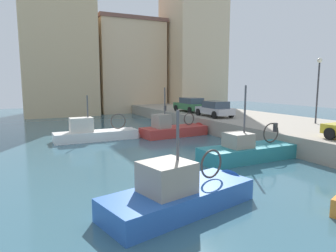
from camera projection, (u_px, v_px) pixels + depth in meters
The scene contains 14 objects.
water_surface at pixel (155, 156), 17.71m from camera, with size 80.00×80.00×0.00m, color #386070.
quay_wall at pixel (296, 132), 22.62m from camera, with size 9.00×56.00×1.20m, color #9E9384.
fishing_boat_teal at pixel (253, 157), 16.95m from camera, with size 6.56×2.12×4.94m.
fishing_boat_red at pixel (177, 134), 24.58m from camera, with size 6.24×2.47×4.77m.
fishing_boat_white at pixel (100, 138), 22.67m from camera, with size 6.86×1.85×4.05m.
fishing_boat_blue at pixel (187, 202), 10.44m from camera, with size 6.46×3.21×4.26m.
parked_car_green at pixel (191, 105), 31.77m from camera, with size 2.04×4.33×1.48m.
parked_car_silver at pixel (215, 109), 27.23m from camera, with size 2.06×4.15×1.41m.
mooring_bollard_south at pixel (275, 127), 18.91m from camera, with size 0.28×0.28×0.55m, color #2D2D33.
mooring_bollard_mid at pixel (165, 108), 33.15m from camera, with size 0.28×0.28×0.55m, color #2D2D33.
quay_streetlamp at pixel (318, 80), 22.34m from camera, with size 0.36×0.36×4.83m.
waterfront_building_west at pixel (126, 67), 45.44m from camera, with size 9.73×9.18×13.19m.
waterfront_building_west_mid at pixel (193, 32), 44.78m from camera, with size 7.90×7.99×23.27m.
waterfront_building_central at pixel (57, 46), 39.24m from camera, with size 9.29×8.08×17.93m.
Camera 1 is at (-6.87, -15.88, 4.24)m, focal length 32.47 mm.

